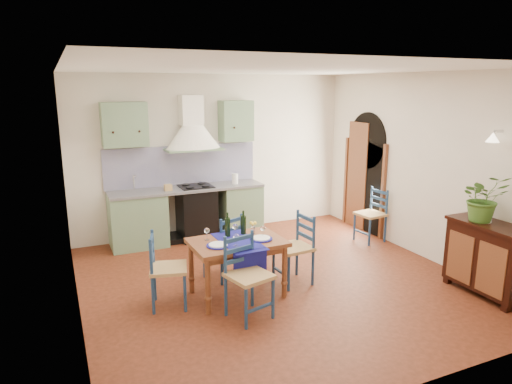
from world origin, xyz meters
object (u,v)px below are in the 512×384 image
dining_table (238,247)px  sideboard (488,256)px  potted_plant (484,198)px  chair_near (247,276)px

dining_table → sideboard: 3.16m
potted_plant → sideboard: bearing=-74.9°
dining_table → chair_near: dining_table is taller
dining_table → potted_plant: (2.85, -1.12, 0.59)m
dining_table → potted_plant: bearing=-21.5°
dining_table → potted_plant: size_ratio=1.92×
chair_near → sideboard: bearing=-13.3°
sideboard → potted_plant: bearing=105.1°
chair_near → dining_table: bearing=79.5°
sideboard → potted_plant: (-0.04, 0.14, 0.73)m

